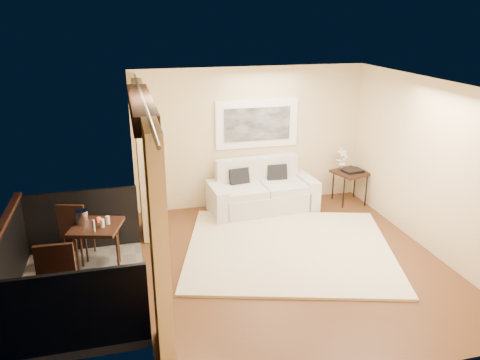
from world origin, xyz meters
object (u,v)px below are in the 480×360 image
object	(u,v)px
side_table	(350,174)
orchid	(342,159)
balcony_chair_near	(56,281)
balcony_chair_far	(75,227)
ice_bucket	(82,217)
bistro_table	(97,230)
sofa	(261,193)

from	to	relation	value
side_table	orchid	bearing A→B (deg)	122.27
orchid	balcony_chair_near	size ratio (longest dim) A/B	0.42
balcony_chair_far	ice_bucket	bearing A→B (deg)	128.02
bistro_table	balcony_chair_near	distance (m)	1.23
bistro_table	ice_bucket	world-z (taller)	ice_bucket
orchid	ice_bucket	bearing A→B (deg)	-160.88
balcony_chair_near	ice_bucket	distance (m)	1.29
side_table	ice_bucket	bearing A→B (deg)	-163.15
sofa	orchid	distance (m)	1.79
side_table	ice_bucket	xyz separation A→B (m)	(-4.98, -1.51, 0.28)
side_table	balcony_chair_near	bearing A→B (deg)	-152.25
orchid	balcony_chair_near	xyz separation A→B (m)	(-5.11, -2.93, -0.27)
balcony_chair_far	side_table	bearing A→B (deg)	-151.14
ice_bucket	side_table	bearing A→B (deg)	16.85
orchid	bistro_table	bearing A→B (deg)	-159.10
orchid	balcony_chair_near	distance (m)	5.90
sofa	side_table	size ratio (longest dim) A/B	2.79
side_table	bistro_table	bearing A→B (deg)	-161.45
sofa	side_table	bearing A→B (deg)	-6.55
bistro_table	balcony_chair_near	world-z (taller)	balcony_chair_near
orchid	bistro_table	xyz separation A→B (m)	(-4.68, -1.79, -0.18)
balcony_chair_near	balcony_chair_far	bearing A→B (deg)	88.94
balcony_chair_near	ice_bucket	xyz separation A→B (m)	(0.25, 1.24, 0.26)
side_table	ice_bucket	size ratio (longest dim) A/B	3.76
sofa	ice_bucket	xyz separation A→B (m)	(-3.16, -1.60, 0.53)
sofa	bistro_table	world-z (taller)	sofa
side_table	orchid	size ratio (longest dim) A/B	1.71
side_table	balcony_chair_near	world-z (taller)	balcony_chair_near
ice_bucket	sofa	bearing A→B (deg)	26.87
sofa	balcony_chair_far	size ratio (longest dim) A/B	2.20
ice_bucket	bistro_table	bearing A→B (deg)	-28.06
orchid	balcony_chair_far	bearing A→B (deg)	-165.80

